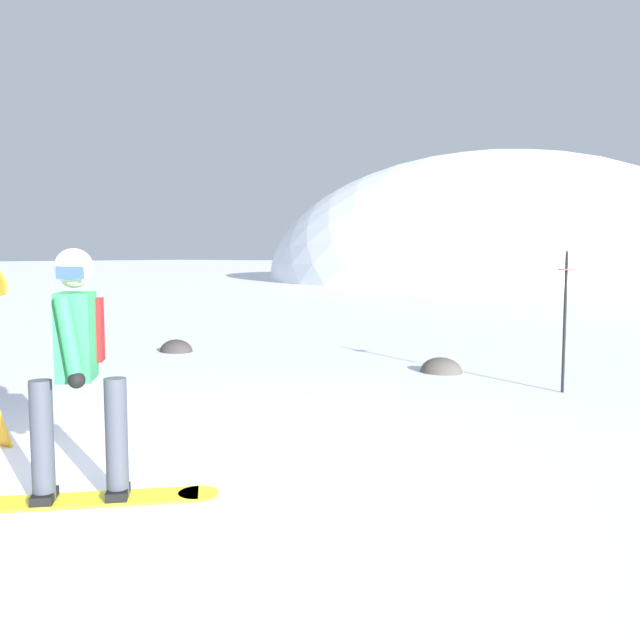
{
  "coord_description": "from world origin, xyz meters",
  "views": [
    {
      "loc": [
        3.94,
        -3.27,
        1.67
      ],
      "look_at": [
        0.04,
        2.6,
        1.0
      ],
      "focal_mm": 38.63,
      "sensor_mm": 36.0,
      "label": 1
    }
  ],
  "objects_px": {
    "piste_marker_near": "(565,310)",
    "rock_mid": "(176,352)",
    "snowboarder_main": "(78,367)",
    "rock_dark": "(441,372)"
  },
  "relations": [
    {
      "from": "rock_dark",
      "to": "rock_mid",
      "type": "height_order",
      "value": "rock_dark"
    },
    {
      "from": "piste_marker_near",
      "to": "rock_mid",
      "type": "height_order",
      "value": "piste_marker_near"
    },
    {
      "from": "snowboarder_main",
      "to": "piste_marker_near",
      "type": "relative_size",
      "value": 0.98
    },
    {
      "from": "rock_dark",
      "to": "rock_mid",
      "type": "relative_size",
      "value": 1.02
    },
    {
      "from": "snowboarder_main",
      "to": "rock_dark",
      "type": "relative_size",
      "value": 2.81
    },
    {
      "from": "piste_marker_near",
      "to": "rock_mid",
      "type": "distance_m",
      "value": 6.55
    },
    {
      "from": "rock_dark",
      "to": "piste_marker_near",
      "type": "bearing_deg",
      "value": -15.53
    },
    {
      "from": "snowboarder_main",
      "to": "rock_mid",
      "type": "distance_m",
      "value": 7.32
    },
    {
      "from": "snowboarder_main",
      "to": "piste_marker_near",
      "type": "xyz_separation_m",
      "value": [
        1.76,
        5.61,
        0.09
      ]
    },
    {
      "from": "piste_marker_near",
      "to": "rock_mid",
      "type": "relative_size",
      "value": 2.92
    }
  ]
}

